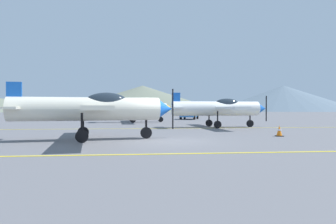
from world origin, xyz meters
TOP-DOWN VIEW (x-y plane):
  - ground_plane at (0.00, 0.00)m, footprint 400.00×400.00m
  - apron_line_near at (0.00, -4.01)m, footprint 80.00×0.16m
  - apron_line_far at (0.00, 8.44)m, footprint 80.00×0.16m
  - airplane_near at (-3.47, 0.79)m, footprint 7.86×9.01m
  - airplane_mid at (5.00, 9.30)m, footprint 7.80×8.99m
  - airplane_far at (-1.44, 18.50)m, footprint 7.82×9.00m
  - car_sedan at (5.55, 26.36)m, footprint 3.13×4.65m
  - traffic_cone_front at (6.18, 1.62)m, footprint 0.36×0.36m
  - hill_centerleft at (1.04, 130.41)m, footprint 75.43×75.43m
  - hill_centerright at (70.31, 129.46)m, footprint 69.17×69.17m

SIDE VIEW (x-z plane):
  - ground_plane at x=0.00m, z-range 0.00..0.00m
  - apron_line_near at x=0.00m, z-range 0.00..0.01m
  - apron_line_far at x=0.00m, z-range 0.00..0.01m
  - traffic_cone_front at x=6.18m, z-range -0.01..0.58m
  - car_sedan at x=5.55m, z-range 0.03..1.65m
  - airplane_near at x=-3.47m, z-range 0.17..2.86m
  - airplane_mid at x=5.00m, z-range 0.17..2.86m
  - airplane_far at x=-1.44m, z-range 0.17..2.86m
  - hill_centerleft at x=1.04m, z-range 0.00..12.14m
  - hill_centerright at x=70.31m, z-range 0.00..12.60m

